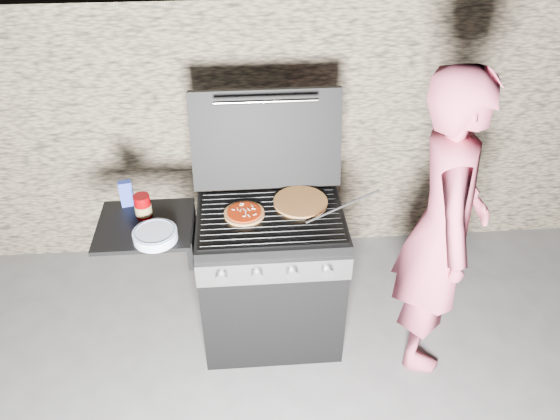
{
  "coord_description": "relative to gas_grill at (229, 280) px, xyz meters",
  "views": [
    {
      "loc": [
        -0.13,
        -2.33,
        2.67
      ],
      "look_at": [
        0.05,
        0.0,
        0.95
      ],
      "focal_mm": 35.0,
      "sensor_mm": 36.0,
      "label": 1
    }
  ],
  "objects": [
    {
      "name": "ground",
      "position": [
        0.25,
        0.0,
        -0.46
      ],
      "size": [
        50.0,
        50.0,
        0.0
      ],
      "primitive_type": "plane",
      "color": "#52514F"
    },
    {
      "name": "stone_wall",
      "position": [
        0.25,
        1.05,
        0.44
      ],
      "size": [
        8.0,
        0.35,
        1.8
      ],
      "primitive_type": "cube",
      "color": "#9F8867",
      "rests_on": "ground"
    },
    {
      "name": "gas_grill",
      "position": [
        0.0,
        0.0,
        0.0
      ],
      "size": [
        1.34,
        0.79,
        0.91
      ],
      "primitive_type": null,
      "color": "black",
      "rests_on": "ground"
    },
    {
      "name": "pizza_topped",
      "position": [
        0.11,
        0.02,
        0.47
      ],
      "size": [
        0.23,
        0.23,
        0.02
      ],
      "primitive_type": null,
      "rotation": [
        0.0,
        0.0,
        0.05
      ],
      "color": "#E0AC51",
      "rests_on": "gas_grill"
    },
    {
      "name": "pizza_plain",
      "position": [
        0.42,
        0.11,
        0.46
      ],
      "size": [
        0.37,
        0.37,
        0.02
      ],
      "primitive_type": "cylinder",
      "rotation": [
        0.0,
        0.0,
        0.29
      ],
      "color": "#D1934B",
      "rests_on": "gas_grill"
    },
    {
      "name": "sauce_jar",
      "position": [
        -0.43,
        0.06,
        0.51
      ],
      "size": [
        0.11,
        0.11,
        0.13
      ],
      "primitive_type": "cylinder",
      "rotation": [
        0.0,
        0.0,
        0.36
      ],
      "color": "#730004",
      "rests_on": "gas_grill"
    },
    {
      "name": "blue_carton",
      "position": [
        -0.53,
        0.18,
        0.52
      ],
      "size": [
        0.08,
        0.05,
        0.15
      ],
      "primitive_type": "cube",
      "rotation": [
        0.0,
        0.0,
        0.19
      ],
      "color": "#26399F",
      "rests_on": "gas_grill"
    },
    {
      "name": "plate_stack",
      "position": [
        -0.35,
        -0.14,
        0.47
      ],
      "size": [
        0.22,
        0.22,
        0.05
      ],
      "primitive_type": "cylinder",
      "rotation": [
        0.0,
        0.0,
        -0.0
      ],
      "color": "white",
      "rests_on": "gas_grill"
    },
    {
      "name": "person",
      "position": [
        1.14,
        -0.16,
        0.44
      ],
      "size": [
        0.56,
        0.73,
        1.8
      ],
      "primitive_type": "imported",
      "rotation": [
        0.0,
        0.0,
        1.35
      ],
      "color": "#C64E67",
      "rests_on": "ground"
    },
    {
      "name": "tongs",
      "position": [
        0.64,
        0.0,
        0.5
      ],
      "size": [
        0.42,
        0.17,
        0.09
      ],
      "primitive_type": "cylinder",
      "rotation": [
        0.0,
        1.4,
        0.36
      ],
      "color": "black",
      "rests_on": "gas_grill"
    }
  ]
}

